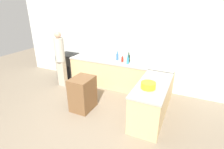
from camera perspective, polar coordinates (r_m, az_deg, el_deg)
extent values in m
plane|color=gray|center=(4.26, -9.40, -15.65)|extent=(14.00, 14.00, 0.00)
cube|color=silver|center=(5.67, 3.78, 9.58)|extent=(8.00, 0.06, 2.70)
cube|color=#D6B27A|center=(5.65, 2.27, -0.27)|extent=(3.33, 0.62, 0.85)
cube|color=#ADA89E|center=(5.50, 2.34, 4.03)|extent=(3.36, 0.65, 0.04)
cube|color=#D6B27A|center=(4.31, 12.81, -8.55)|extent=(0.66, 1.69, 0.85)
cube|color=#ADA89E|center=(4.10, 13.34, -3.18)|extent=(0.69, 1.72, 0.04)
cube|color=black|center=(6.63, -13.91, 2.72)|extent=(0.64, 0.62, 0.89)
cube|color=black|center=(6.45, -15.51, 0.73)|extent=(0.53, 0.01, 0.50)
cube|color=black|center=(6.49, -14.28, 6.48)|extent=(0.58, 0.57, 0.01)
cube|color=brown|center=(4.58, -9.53, -6.18)|extent=(0.50, 0.63, 0.87)
cylinder|color=yellow|center=(3.82, 11.75, -3.49)|extent=(0.32, 0.32, 0.14)
cylinder|color=#338CBF|center=(5.28, 5.14, 4.52)|extent=(0.07, 0.07, 0.20)
cylinder|color=#338CBF|center=(5.24, 5.19, 5.93)|extent=(0.03, 0.03, 0.08)
cylinder|color=black|center=(5.43, 5.45, 5.18)|extent=(0.09, 0.09, 0.22)
cylinder|color=black|center=(5.39, 5.51, 6.75)|extent=(0.04, 0.04, 0.09)
cylinder|color=silver|center=(5.41, 2.62, 5.14)|extent=(0.09, 0.09, 0.22)
cylinder|color=silver|center=(5.36, 2.65, 6.69)|extent=(0.04, 0.04, 0.08)
cylinder|color=red|center=(5.48, 3.42, 4.92)|extent=(0.07, 0.07, 0.14)
cylinder|color=red|center=(5.45, 3.44, 5.89)|extent=(0.03, 0.03, 0.05)
cylinder|color=#386BB7|center=(5.62, 1.75, 5.78)|extent=(0.08, 0.08, 0.21)
cylinder|color=#386BB7|center=(5.58, 1.77, 7.18)|extent=(0.04, 0.04, 0.08)
cube|color=#ADA38E|center=(6.02, -15.95, 0.35)|extent=(0.27, 0.16, 0.86)
cylinder|color=#B7B2A3|center=(5.78, -16.79, 7.72)|extent=(0.30, 0.30, 0.74)
sphere|color=tan|center=(5.69, -17.32, 12.28)|extent=(0.20, 0.20, 0.20)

